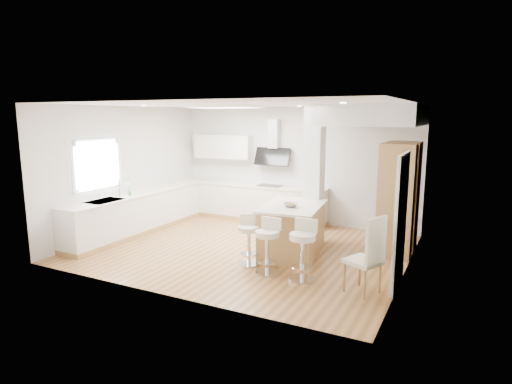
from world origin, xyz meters
The scene contains 18 objects.
ground centered at (0.00, 0.00, 0.00)m, with size 6.00×6.00×0.00m, color #A8713E.
ceiling centered at (0.00, 0.00, 0.00)m, with size 6.00×5.00×0.02m, color white.
wall_back centered at (0.00, 2.50, 1.40)m, with size 6.00×0.04×2.80m, color silver.
wall_left centered at (-3.00, 0.00, 1.40)m, with size 0.04×5.00×2.80m, color silver.
wall_right centered at (3.00, 0.00, 1.40)m, with size 0.04×5.00×2.80m, color silver.
skylight centered at (-0.79, 0.60, 2.77)m, with size 4.10×2.10×0.06m.
window_left centered at (-2.96, -0.90, 1.69)m, with size 0.06×1.28×1.07m.
doorway_right centered at (2.97, -0.60, 1.00)m, with size 0.05×1.00×2.10m.
counter_left centered at (-2.70, 0.23, 0.46)m, with size 0.63×4.50×1.35m.
counter_back centered at (-0.91, 2.22, 0.70)m, with size 3.62×0.63×2.50m.
pillar centered at (1.05, 0.95, 1.40)m, with size 0.35×0.35×2.80m.
soffit centered at (2.10, 1.40, 2.60)m, with size 1.78×2.20×0.40m.
oven_column centered at (2.68, 1.23, 1.05)m, with size 0.63×1.21×2.10m.
peninsula centered at (0.95, 0.09, 0.48)m, with size 1.23×1.68×1.02m.
bar_stool_a centered at (0.48, -0.77, 0.50)m, with size 0.52×0.52×0.89m.
bar_stool_b centered at (0.96, -1.02, 0.52)m, with size 0.42×0.42×0.93m.
bar_stool_c centered at (1.58, -1.02, 0.55)m, with size 0.44×0.44×0.97m.
dining_chair centered at (2.64, -1.14, 0.63)m, with size 0.61×0.61×1.18m.
Camera 1 is at (3.85, -7.17, 2.60)m, focal length 30.00 mm.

